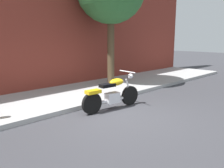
# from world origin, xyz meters

# --- Properties ---
(ground_plane) EXTENTS (60.00, 60.00, 0.00)m
(ground_plane) POSITION_xyz_m (0.00, 0.00, 0.00)
(ground_plane) COLOR #38383D
(sidewalk) EXTENTS (20.09, 3.05, 0.14)m
(sidewalk) POSITION_xyz_m (0.00, 2.73, 0.07)
(sidewalk) COLOR #A6A6A6
(sidewalk) RESTS_ON ground
(motorcycle) EXTENTS (2.12, 0.70, 1.13)m
(motorcycle) POSITION_xyz_m (0.35, 0.59, 0.47)
(motorcycle) COLOR black
(motorcycle) RESTS_ON ground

